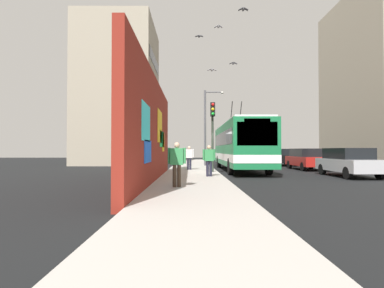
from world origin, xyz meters
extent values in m
plane|color=black|center=(0.00, 0.00, 0.00)|extent=(80.00, 80.00, 0.00)
cube|color=#ADA8A0|center=(0.00, 1.60, 0.07)|extent=(48.00, 3.20, 0.15)
cube|color=maroon|center=(-4.44, 3.35, 2.34)|extent=(13.12, 0.30, 4.67)
cube|color=yellow|center=(-3.07, 3.19, 2.64)|extent=(1.99, 0.02, 1.58)
cube|color=#33D8E5|center=(-7.65, 3.19, 2.42)|extent=(1.88, 0.02, 1.28)
cube|color=blue|center=(-7.20, 3.19, 1.42)|extent=(1.68, 0.02, 0.80)
cube|color=yellow|center=(-1.26, 3.19, 1.92)|extent=(1.09, 0.02, 1.05)
cube|color=green|center=(-1.98, 3.19, 2.04)|extent=(2.15, 0.02, 0.82)
cube|color=#9E937F|center=(13.79, 9.20, 7.31)|extent=(8.86, 7.35, 14.62)
cube|color=black|center=(13.79, 5.50, 4.40)|extent=(7.53, 0.04, 1.10)
cube|color=black|center=(13.79, 5.50, 7.60)|extent=(7.53, 0.04, 1.10)
cube|color=black|center=(13.79, 5.50, 10.80)|extent=(7.53, 0.04, 1.10)
cube|color=#9E937F|center=(12.05, -17.00, 8.43)|extent=(12.25, 6.58, 16.87)
cube|color=#19723F|center=(3.55, -1.80, 1.84)|extent=(11.59, 2.50, 2.78)
cube|color=silver|center=(3.55, -1.80, 3.29)|extent=(11.13, 2.30, 0.12)
cube|color=white|center=(3.55, -1.80, 1.00)|extent=(11.61, 2.52, 0.44)
cube|color=black|center=(-2.23, -1.80, 2.33)|extent=(0.04, 2.12, 1.25)
cube|color=black|center=(3.55, -1.80, 2.26)|extent=(10.66, 2.53, 0.89)
cube|color=orange|center=(-2.22, -1.80, 2.98)|extent=(0.06, 1.37, 0.28)
cylinder|color=black|center=(5.29, -2.15, 4.13)|extent=(1.43, 0.06, 2.00)
cylinder|color=black|center=(5.29, -1.45, 4.13)|extent=(1.43, 0.06, 2.00)
cylinder|color=black|center=(-0.16, -2.93, 0.50)|extent=(1.00, 0.28, 1.00)
cylinder|color=black|center=(-0.16, -0.67, 0.50)|extent=(1.00, 0.28, 1.00)
cylinder|color=black|center=(7.26, -2.93, 0.50)|extent=(1.00, 0.28, 1.00)
cylinder|color=black|center=(7.26, -0.67, 0.50)|extent=(1.00, 0.28, 1.00)
cube|color=#B7B7BC|center=(-1.37, -7.00, 0.65)|extent=(4.44, 1.82, 0.66)
cube|color=black|center=(-1.29, -7.00, 1.28)|extent=(2.66, 1.64, 0.60)
cylinder|color=black|center=(-2.84, -7.81, 0.32)|extent=(0.64, 0.22, 0.64)
cylinder|color=black|center=(-2.84, -6.19, 0.32)|extent=(0.64, 0.22, 0.64)
cylinder|color=black|center=(0.09, -7.81, 0.32)|extent=(0.64, 0.22, 0.64)
cylinder|color=black|center=(0.09, -6.19, 0.32)|extent=(0.64, 0.22, 0.64)
cube|color=#B21E19|center=(4.51, -7.00, 0.65)|extent=(4.46, 1.90, 0.66)
cube|color=black|center=(4.59, -7.00, 1.28)|extent=(2.68, 1.71, 0.60)
cylinder|color=black|center=(3.03, -7.85, 0.32)|extent=(0.64, 0.22, 0.64)
cylinder|color=black|center=(3.03, -6.15, 0.32)|extent=(0.64, 0.22, 0.64)
cylinder|color=black|center=(5.98, -7.85, 0.32)|extent=(0.64, 0.22, 0.64)
cylinder|color=black|center=(5.98, -6.15, 0.32)|extent=(0.64, 0.22, 0.64)
cube|color=black|center=(10.59, -7.00, 0.65)|extent=(4.41, 1.71, 0.66)
cube|color=black|center=(10.68, -7.00, 1.28)|extent=(2.65, 1.54, 0.60)
cylinder|color=black|center=(9.13, -7.76, 0.32)|extent=(0.64, 0.22, 0.64)
cylinder|color=black|center=(9.13, -6.24, 0.32)|extent=(0.64, 0.22, 0.64)
cylinder|color=black|center=(12.04, -7.76, 0.32)|extent=(0.64, 0.22, 0.64)
cylinder|color=black|center=(12.04, -6.24, 0.32)|extent=(0.64, 0.22, 0.64)
cylinder|color=#1E1E2D|center=(2.40, 1.69, 0.54)|extent=(0.14, 0.14, 0.79)
cylinder|color=#1E1E2D|center=(2.40, 1.85, 0.54)|extent=(0.14, 0.14, 0.79)
cube|color=silver|center=(2.40, 1.77, 1.23)|extent=(0.22, 0.46, 0.59)
cylinder|color=silver|center=(2.40, 1.49, 1.26)|extent=(0.09, 0.09, 0.56)
cylinder|color=silver|center=(2.40, 2.05, 1.26)|extent=(0.09, 0.09, 0.56)
sphere|color=beige|center=(2.40, 1.77, 1.63)|extent=(0.21, 0.21, 0.21)
cylinder|color=#3F3326|center=(-7.08, 2.09, 0.55)|extent=(0.14, 0.14, 0.80)
cylinder|color=#3F3326|center=(-7.08, 2.25, 0.55)|extent=(0.14, 0.14, 0.80)
cube|color=#338C4C|center=(-7.08, 2.17, 1.24)|extent=(0.22, 0.46, 0.60)
cylinder|color=#338C4C|center=(-7.08, 1.89, 1.27)|extent=(0.09, 0.09, 0.57)
cylinder|color=#338C4C|center=(-7.08, 2.45, 1.27)|extent=(0.09, 0.09, 0.57)
sphere|color=tan|center=(-7.08, 2.17, 1.65)|extent=(0.22, 0.22, 0.22)
cylinder|color=#1E1E2D|center=(-2.77, 0.67, 0.54)|extent=(0.14, 0.14, 0.77)
cylinder|color=#1E1E2D|center=(-2.77, 0.83, 0.54)|extent=(0.14, 0.14, 0.77)
cube|color=#338C4C|center=(-2.77, 0.75, 1.21)|extent=(0.22, 0.45, 0.58)
cylinder|color=#338C4C|center=(-2.77, 0.47, 1.24)|extent=(0.09, 0.09, 0.55)
cylinder|color=#338C4C|center=(-2.77, 1.02, 1.24)|extent=(0.09, 0.09, 0.55)
sphere|color=tan|center=(-2.77, 0.75, 1.61)|extent=(0.21, 0.21, 0.21)
cylinder|color=#2D382D|center=(0.34, 0.35, 2.26)|extent=(0.14, 0.14, 4.21)
cube|color=black|center=(0.12, 0.35, 3.91)|extent=(0.20, 0.28, 0.84)
sphere|color=red|center=(0.01, 0.35, 4.19)|extent=(0.18, 0.18, 0.18)
sphere|color=yellow|center=(0.01, 0.35, 3.91)|extent=(0.18, 0.18, 0.18)
sphere|color=green|center=(0.01, 0.35, 3.63)|extent=(0.18, 0.18, 0.18)
cylinder|color=#4C4C51|center=(7.79, 0.45, 3.36)|extent=(0.18, 0.18, 6.42)
cylinder|color=#4C4C51|center=(7.79, -0.28, 6.42)|extent=(0.10, 1.46, 0.10)
ellipsoid|color=silver|center=(7.79, -1.01, 6.37)|extent=(0.44, 0.28, 0.20)
ellipsoid|color=#47474C|center=(2.18, -1.18, 7.26)|extent=(0.32, 0.14, 0.12)
cube|color=#47474C|center=(2.18, -1.32, 7.29)|extent=(0.20, 0.26, 0.13)
cube|color=#47474C|center=(2.18, -1.04, 7.29)|extent=(0.20, 0.26, 0.13)
ellipsoid|color=gray|center=(-0.23, 0.42, 6.18)|extent=(0.32, 0.14, 0.12)
cube|color=gray|center=(-0.23, 0.28, 6.21)|extent=(0.20, 0.27, 0.10)
cube|color=gray|center=(-0.23, 0.56, 6.21)|extent=(0.20, 0.27, 0.10)
ellipsoid|color=#47474C|center=(2.60, 1.10, 9.25)|extent=(0.32, 0.14, 0.12)
cube|color=#47474C|center=(2.60, 0.96, 9.28)|extent=(0.20, 0.28, 0.09)
cube|color=#47474C|center=(2.60, 1.24, 9.28)|extent=(0.20, 0.28, 0.09)
ellipsoid|color=gray|center=(0.95, -0.08, 9.24)|extent=(0.32, 0.14, 0.12)
cube|color=gray|center=(0.95, -0.22, 9.27)|extent=(0.20, 0.25, 0.16)
cube|color=gray|center=(0.95, 0.06, 9.27)|extent=(0.20, 0.25, 0.16)
ellipsoid|color=#47474C|center=(-1.58, -1.20, 9.16)|extent=(0.32, 0.14, 0.12)
cube|color=#47474C|center=(-1.58, -1.34, 9.19)|extent=(0.20, 0.26, 0.14)
cube|color=#47474C|center=(-1.58, -1.06, 9.19)|extent=(0.20, 0.26, 0.14)
camera|label=1|loc=(-17.96, 1.66, 1.48)|focal=28.32mm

